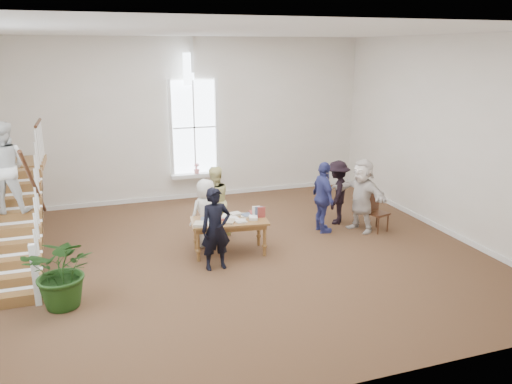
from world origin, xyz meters
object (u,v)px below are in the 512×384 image
object	(u,v)px
person_yellow	(214,202)
side_chair	(376,209)
library_table	(229,223)
woman_cluster_b	(337,192)
elderly_woman	(206,213)
police_officer	(216,229)
woman_cluster_a	(323,197)
woman_cluster_c	(362,195)
floor_plant	(64,271)

from	to	relation	value
person_yellow	side_chair	xyz separation A→B (m)	(3.72, -0.86, -0.30)
library_table	woman_cluster_b	xyz separation A→B (m)	(3.02, 0.99, 0.13)
elderly_woman	person_yellow	size ratio (longest dim) A/B	0.91
police_officer	woman_cluster_a	world-z (taller)	woman_cluster_a
elderly_woman	woman_cluster_c	bearing A→B (deg)	161.65
woman_cluster_b	elderly_woman	bearing A→B (deg)	-47.48
person_yellow	floor_plant	world-z (taller)	person_yellow
library_table	woman_cluster_a	xyz separation A→B (m)	(2.42, 0.54, 0.18)
person_yellow	woman_cluster_a	world-z (taller)	woman_cluster_a
elderly_woman	woman_cluster_a	size ratio (longest dim) A/B	0.89
person_yellow	woman_cluster_c	size ratio (longest dim) A/B	0.94
woman_cluster_a	side_chair	world-z (taller)	woman_cluster_a
police_officer	person_yellow	world-z (taller)	person_yellow
person_yellow	floor_plant	size ratio (longest dim) A/B	1.27
library_table	police_officer	xyz separation A→B (m)	(-0.45, -0.65, 0.16)
library_table	side_chair	distance (m)	3.67
elderly_woman	woman_cluster_b	bearing A→B (deg)	172.30
woman_cluster_b	floor_plant	xyz separation A→B (m)	(-6.24, -2.31, -0.14)
elderly_woman	woman_cluster_c	size ratio (longest dim) A/B	0.86
woman_cluster_c	floor_plant	xyz separation A→B (m)	(-6.54, -1.66, -0.22)
police_officer	woman_cluster_b	distance (m)	3.84
police_officer	woman_cluster_a	xyz separation A→B (m)	(2.87, 1.19, 0.02)
side_chair	person_yellow	bearing A→B (deg)	149.65
floor_plant	side_chair	distance (m)	7.06
woman_cluster_c	floor_plant	world-z (taller)	woman_cluster_c
elderly_woman	library_table	bearing A→B (deg)	106.29
person_yellow	woman_cluster_c	bearing A→B (deg)	157.08
library_table	woman_cluster_c	world-z (taller)	woman_cluster_c
police_officer	woman_cluster_b	world-z (taller)	police_officer
woman_cluster_a	side_chair	bearing A→B (deg)	-101.65
police_officer	person_yellow	distance (m)	1.80
elderly_woman	woman_cluster_c	distance (m)	3.69
library_table	person_yellow	xyz separation A→B (m)	(-0.05, 1.10, 0.16)
library_table	side_chair	xyz separation A→B (m)	(3.66, 0.24, -0.14)
police_officer	woman_cluster_a	distance (m)	3.11
police_officer	person_yellow	size ratio (longest dim) A/B	1.00
side_chair	floor_plant	bearing A→B (deg)	175.45
library_table	woman_cluster_a	distance (m)	2.49
woman_cluster_b	person_yellow	bearing A→B (deg)	-56.11
woman_cluster_b	floor_plant	distance (m)	6.66
woman_cluster_b	floor_plant	world-z (taller)	woman_cluster_b
woman_cluster_a	floor_plant	xyz separation A→B (m)	(-5.64, -1.86, -0.20)
elderly_woman	woman_cluster_a	world-z (taller)	woman_cluster_a
elderly_woman	floor_plant	size ratio (longest dim) A/B	1.15
woman_cluster_a	floor_plant	bearing A→B (deg)	110.34
woman_cluster_a	side_chair	distance (m)	1.32
library_table	elderly_woman	bearing A→B (deg)	127.61
police_officer	floor_plant	distance (m)	2.85
woman_cluster_a	woman_cluster_b	world-z (taller)	woman_cluster_a
library_table	woman_cluster_c	distance (m)	3.34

